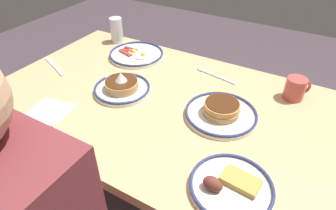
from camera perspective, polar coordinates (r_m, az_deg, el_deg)
The scene contains 11 objects.
ground_plane at distance 1.69m, azimuth -1.03°, elevation -19.37°, with size 6.00×6.00×0.00m, color #463941.
dining_table at distance 1.23m, azimuth -1.34°, elevation -3.23°, with size 1.43×0.87×0.73m.
plate_near_main at distance 1.22m, azimuth -9.25°, elevation 3.62°, with size 0.24×0.24×0.09m.
plate_center_pancakes at distance 1.08m, azimuth 10.64°, elevation -1.41°, with size 0.27×0.27×0.06m.
plate_far_companion at distance 1.49m, azimuth -6.38°, elevation 10.12°, with size 0.28×0.28×0.04m.
plate_far_side at distance 0.85m, azimuth 12.40°, elevation -15.64°, with size 0.24×0.24×0.05m.
coffee_mug at distance 1.26m, azimuth 24.29°, elevation 3.10°, with size 0.10×0.09×0.09m.
drinking_glass at distance 1.65m, azimuth -10.31°, elevation 14.37°, with size 0.07×0.07×0.14m.
paper_napkin at distance 1.19m, azimuth -22.72°, elevation -1.16°, with size 0.15×0.14×0.00m, color white.
fork_near at distance 1.33m, azimuth 9.59°, elevation 5.82°, with size 0.20×0.06×0.01m.
butter_knife at distance 1.50m, azimuth -21.92°, elevation 7.29°, with size 0.21×0.10×0.01m.
Camera 1 is at (-0.49, 0.80, 1.41)m, focal length 30.28 mm.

